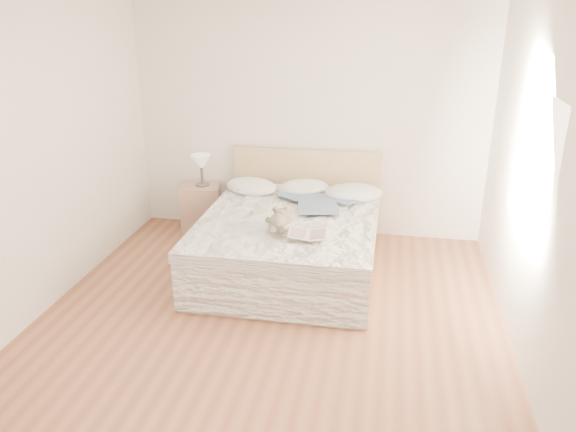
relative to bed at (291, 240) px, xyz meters
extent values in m
cube|color=brown|center=(0.00, -1.19, -0.31)|extent=(4.00, 4.50, 0.00)
cube|color=white|center=(0.00, 1.06, 1.04)|extent=(4.00, 0.02, 2.70)
cube|color=white|center=(0.00, -3.44, 1.04)|extent=(4.00, 0.02, 2.70)
cube|color=white|center=(-2.00, -1.19, 1.04)|extent=(0.02, 4.50, 2.70)
cube|color=white|center=(2.00, -1.19, 1.04)|extent=(0.02, 4.50, 2.70)
cube|color=white|center=(1.99, -0.89, 1.14)|extent=(0.02, 1.30, 1.10)
cube|color=tan|center=(0.00, -0.04, -0.21)|extent=(1.68, 2.08, 0.20)
cube|color=white|center=(0.00, -0.04, 0.04)|extent=(1.60, 2.00, 0.30)
cube|color=white|center=(0.00, -0.09, 0.23)|extent=(1.72, 2.05, 0.10)
cube|color=tan|center=(0.00, 1.00, 0.19)|extent=(1.70, 0.06, 1.00)
cube|color=#9E7C65|center=(-1.23, 0.80, -0.03)|extent=(0.53, 0.49, 0.56)
cylinder|color=#504B46|center=(-1.20, 0.81, 0.26)|extent=(0.17, 0.17, 0.02)
cylinder|color=#423D38|center=(-1.20, 0.81, 0.39)|extent=(0.03, 0.03, 0.23)
cone|color=white|center=(-1.20, 0.81, 0.54)|extent=(0.30, 0.30, 0.17)
ellipsoid|color=white|center=(-0.56, 0.63, 0.33)|extent=(0.70, 0.58, 0.18)
ellipsoid|color=white|center=(0.02, 0.70, 0.33)|extent=(0.66, 0.55, 0.17)
ellipsoid|color=white|center=(0.58, 0.62, 0.33)|extent=(0.71, 0.57, 0.19)
cube|color=white|center=(-0.56, 0.52, 0.32)|extent=(0.32, 0.24, 0.02)
cube|color=#FEF1CF|center=(0.26, -0.60, 0.32)|extent=(0.39, 0.28, 0.02)
camera|label=1|loc=(0.93, -5.17, 2.30)|focal=35.00mm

